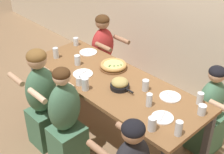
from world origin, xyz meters
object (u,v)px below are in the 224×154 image
at_px(drinking_glass_g, 149,101).
at_px(diner_near_center, 66,123).
at_px(pizza_board_main, 113,66).
at_px(drinking_glass_j, 76,42).
at_px(diner_near_midleft, 43,102).
at_px(diner_far_right, 209,114).
at_px(drinking_glass_a, 85,85).
at_px(drinking_glass_e, 145,86).
at_px(drinking_glass_i, 56,53).
at_px(empty_plate_a, 83,74).
at_px(empty_plate_b, 88,52).
at_px(drinking_glass_d, 202,110).
at_px(skillet_bowl, 120,84).
at_px(empty_plate_c, 170,97).
at_px(cocktail_glass_blue, 79,81).
at_px(drinking_glass_c, 179,128).
at_px(drinking_glass_h, 200,99).
at_px(drinking_glass_b, 77,60).
at_px(drinking_glass_f, 152,125).
at_px(diner_far_left, 103,57).
at_px(empty_plate_d, 162,117).

relative_size(drinking_glass_g, diner_near_center, 0.11).
bearing_deg(pizza_board_main, drinking_glass_j, 175.26).
height_order(diner_near_midleft, diner_far_right, diner_near_midleft).
height_order(drinking_glass_a, drinking_glass_e, drinking_glass_a).
bearing_deg(drinking_glass_i, empty_plate_a, -1.30).
bearing_deg(drinking_glass_i, empty_plate_b, 66.13).
bearing_deg(drinking_glass_d, diner_far_right, 106.01).
distance_m(pizza_board_main, empty_plate_b, 0.53).
height_order(skillet_bowl, diner_near_midleft, diner_near_midleft).
relative_size(skillet_bowl, drinking_glass_i, 2.20).
bearing_deg(drinking_glass_j, diner_near_midleft, -59.17).
height_order(empty_plate_c, cocktail_glass_blue, cocktail_glass_blue).
height_order(drinking_glass_c, drinking_glass_e, drinking_glass_c).
bearing_deg(pizza_board_main, diner_far_right, 21.59).
bearing_deg(empty_plate_b, drinking_glass_g, -13.21).
bearing_deg(drinking_glass_h, drinking_glass_c, -76.32).
relative_size(empty_plate_c, cocktail_glass_blue, 1.83).
height_order(drinking_glass_d, drinking_glass_i, drinking_glass_i).
xyz_separation_m(pizza_board_main, drinking_glass_b, (-0.36, -0.25, 0.03)).
bearing_deg(drinking_glass_a, drinking_glass_e, 45.43).
bearing_deg(diner_near_center, pizza_board_main, 11.34).
bearing_deg(diner_far_right, diner_near_center, -35.71).
distance_m(pizza_board_main, diner_far_right, 1.22).
height_order(skillet_bowl, drinking_glass_f, drinking_glass_f).
distance_m(empty_plate_c, drinking_glass_j, 1.64).
xyz_separation_m(empty_plate_c, diner_far_left, (-1.50, 0.42, -0.26)).
height_order(empty_plate_d, drinking_glass_a, drinking_glass_a).
bearing_deg(drinking_glass_f, diner_far_right, 86.69).
distance_m(drinking_glass_a, drinking_glass_b, 0.56).
bearing_deg(drinking_glass_d, empty_plate_c, 178.75).
height_order(empty_plate_a, drinking_glass_d, drinking_glass_d).
relative_size(drinking_glass_a, drinking_glass_h, 1.10).
bearing_deg(diner_near_midleft, empty_plate_a, -13.94).
relative_size(cocktail_glass_blue, diner_far_left, 0.10).
bearing_deg(drinking_glass_c, drinking_glass_d, 93.05).
distance_m(drinking_glass_f, drinking_glass_i, 1.73).
relative_size(empty_plate_d, drinking_glass_g, 1.53).
distance_m(empty_plate_c, drinking_glass_a, 0.89).
relative_size(empty_plate_a, drinking_glass_d, 2.31).
distance_m(pizza_board_main, drinking_glass_e, 0.58).
bearing_deg(diner_near_center, drinking_glass_h, -43.74).
bearing_deg(empty_plate_c, empty_plate_a, -159.69).
height_order(drinking_glass_g, diner_near_midleft, diner_near_midleft).
relative_size(drinking_glass_e, drinking_glass_g, 0.90).
bearing_deg(empty_plate_c, diner_far_right, 59.17).
relative_size(cocktail_glass_blue, diner_near_midleft, 0.10).
relative_size(empty_plate_d, diner_near_center, 0.18).
distance_m(drinking_glass_c, diner_near_midleft, 1.59).
bearing_deg(drinking_glass_d, skillet_bowl, -163.44).
bearing_deg(empty_plate_a, drinking_glass_j, 147.84).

